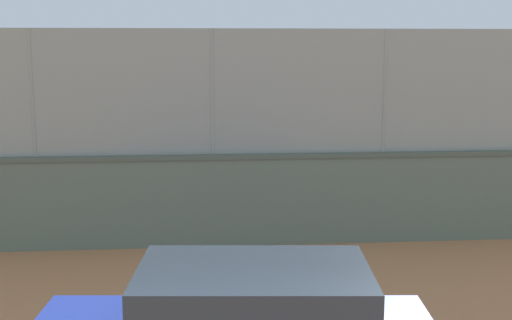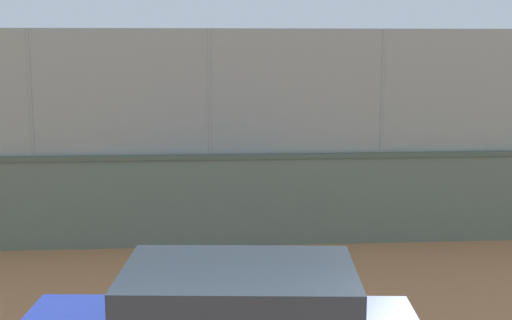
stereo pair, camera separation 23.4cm
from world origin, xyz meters
name	(u,v)px [view 1 (the left image)]	position (x,y,z in m)	size (l,w,h in m)	color
ground_plane	(234,148)	(0.00, 0.00, 0.00)	(260.00, 260.00, 0.00)	#B27247
perimeter_wall	(298,197)	(-0.93, 12.23, 0.87)	(22.82, 1.16, 1.72)	slate
fence_panel_on_wall	(299,92)	(-0.93, 12.23, 2.86)	(22.42, 0.82, 2.28)	gray
player_foreground_swinging	(358,161)	(-2.82, 8.62, 0.94)	(0.74, 1.21, 1.59)	black
player_at_service_line	(131,155)	(2.76, 7.69, 0.99)	(0.73, 0.86, 1.68)	black
sports_ball	(397,143)	(-3.54, 9.45, 1.50)	(0.12, 0.12, 0.12)	orange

